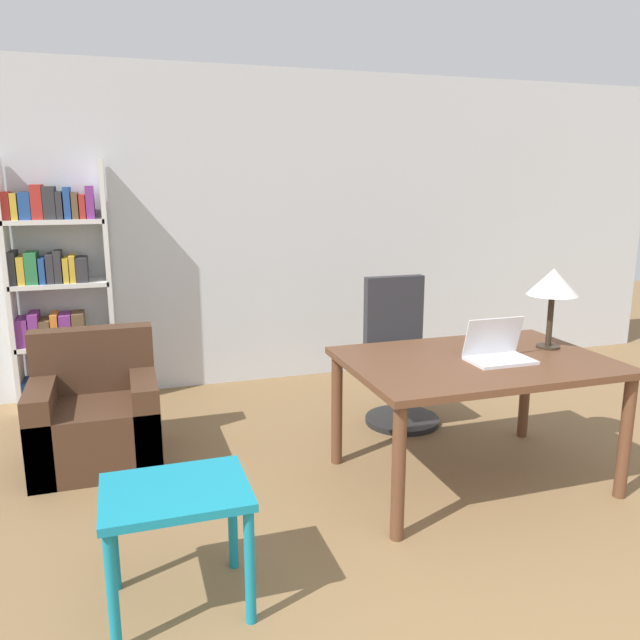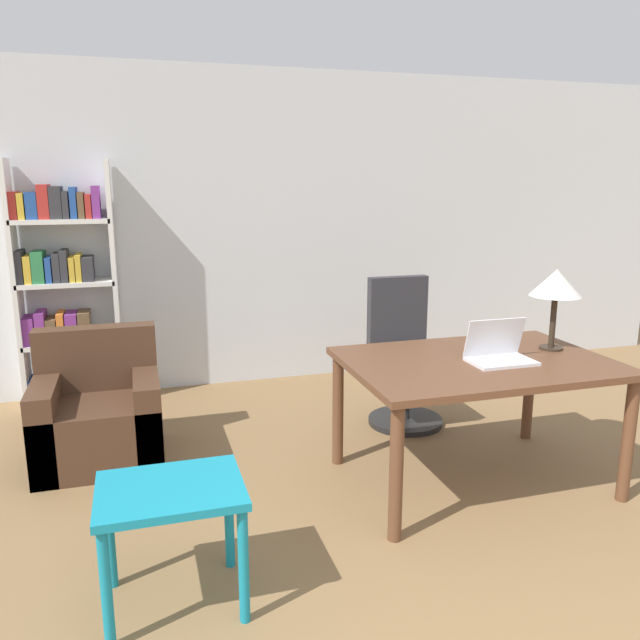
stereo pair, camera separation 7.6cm
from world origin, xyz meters
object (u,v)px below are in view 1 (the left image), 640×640
object	(u,v)px
office_chair	(400,359)
side_table_blue	(176,509)
bookshelf	(55,293)
laptop	(498,351)
desk	(476,373)
table_lamp	(553,284)
armchair	(96,419)

from	to	relation	value
office_chair	side_table_blue	distance (m)	2.44
side_table_blue	bookshelf	bearing A→B (deg)	103.16
office_chair	bookshelf	bearing A→B (deg)	155.39
laptop	bookshelf	bearing A→B (deg)	138.94
desk	laptop	size ratio (longest dim) A/B	4.18
desk	office_chair	size ratio (longest dim) A/B	1.41
table_lamp	bookshelf	distance (m)	3.64
desk	bookshelf	xyz separation A→B (m)	(-2.44, 2.14, 0.24)
desk	side_table_blue	distance (m)	1.91
table_lamp	office_chair	distance (m)	1.29
office_chair	laptop	bearing A→B (deg)	-84.83
desk	side_table_blue	size ratio (longest dim) A/B	2.54
office_chair	side_table_blue	size ratio (longest dim) A/B	1.81
table_lamp	side_table_blue	distance (m)	2.55
laptop	bookshelf	distance (m)	3.36
table_lamp	desk	bearing A→B (deg)	-172.26
armchair	laptop	bearing A→B (deg)	-24.56
laptop	table_lamp	world-z (taller)	table_lamp
laptop	bookshelf	xyz separation A→B (m)	(-2.53, 2.21, 0.10)
desk	side_table_blue	xyz separation A→B (m)	(-1.79, -0.64, -0.22)
bookshelf	table_lamp	bearing A→B (deg)	-34.56
armchair	bookshelf	xyz separation A→B (m)	(-0.28, 1.18, 0.63)
table_lamp	armchair	distance (m)	2.98
side_table_blue	armchair	distance (m)	1.65
desk	armchair	distance (m)	2.39
desk	table_lamp	xyz separation A→B (m)	(0.55, 0.08, 0.49)
armchair	bookshelf	size ratio (longest dim) A/B	0.43
desk	laptop	world-z (taller)	laptop
laptop	bookshelf	world-z (taller)	bookshelf
armchair	desk	bearing A→B (deg)	-23.96
laptop	desk	bearing A→B (deg)	143.10
laptop	office_chair	bearing A→B (deg)	95.17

